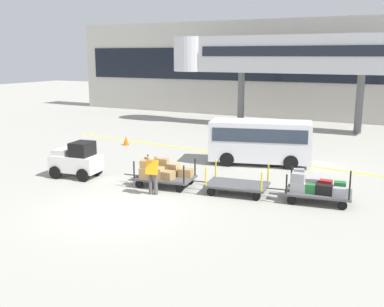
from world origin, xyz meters
name	(u,v)px	position (x,y,z in m)	size (l,w,h in m)	color
ground_plane	(120,210)	(0.00, 0.00, 0.00)	(120.00, 120.00, 0.00)	#9E9B91
apron_lead_line	(217,153)	(-0.86, 10.00, 0.00)	(21.48, 0.20, 0.01)	yellow
terminal_building	(307,69)	(0.00, 25.98, 4.05)	(44.00, 2.51, 8.10)	#BCB7AD
jet_bridge	(275,55)	(-0.88, 19.99, 5.21)	(17.44, 3.00, 6.57)	silver
baggage_tug	(76,160)	(-4.20, 2.65, 0.75)	(2.23, 1.47, 1.58)	white
baggage_cart_lead	(162,172)	(-0.21, 3.21, 0.56)	(3.07, 1.69, 1.11)	#4C4C4F
baggage_cart_middle	(237,185)	(2.89, 3.60, 0.35)	(3.07, 1.69, 1.10)	#4C4C4F
baggage_cart_tail	(316,188)	(5.77, 3.98, 0.53)	(3.07, 1.69, 1.10)	#4C4C4F
baggage_handler	(152,173)	(0.09, 1.99, 0.87)	(0.48, 0.50, 1.56)	#4C4C4C
shuttle_van	(260,139)	(2.03, 8.72, 1.23)	(5.13, 3.10, 2.10)	silver
safety_cone_near	(126,141)	(-6.50, 9.53, 0.28)	(0.36, 0.36, 0.55)	#EA590F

